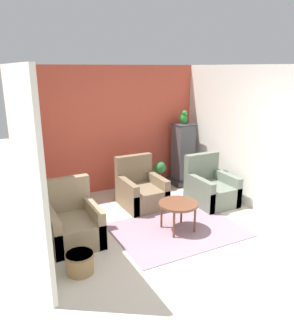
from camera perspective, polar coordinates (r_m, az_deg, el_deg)
The scene contains 13 objects.
ground_plane at distance 4.76m, azimuth 9.28°, elevation -15.82°, with size 20.00×20.00×0.00m, color beige.
wall_back_accent at distance 6.98m, azimuth -6.23°, elevation 6.62°, with size 4.01×0.06×2.62m.
wall_left at distance 4.95m, azimuth -20.76°, elevation 1.25°, with size 0.06×3.22×2.62m.
wall_right at distance 6.64m, azimuth 15.41°, elevation 5.56°, with size 0.06×3.22×2.62m.
area_rug at distance 5.52m, azimuth 5.33°, elevation -10.66°, with size 2.05×1.52×0.01m.
coffee_table at distance 5.33m, azimuth 5.46°, elevation -6.55°, with size 0.63×0.63×0.49m.
armchair_left at distance 5.19m, azimuth -12.83°, elevation -9.50°, with size 0.75×0.87×0.93m.
armchair_right at distance 6.56m, azimuth 10.98°, elevation -3.62°, with size 0.75×0.87×0.93m.
armchair_middle at distance 6.32m, azimuth -1.09°, elevation -4.11°, with size 0.75×0.87×0.93m.
birdcage at distance 7.46m, azimuth 6.24°, elevation 2.09°, with size 0.55×0.55×1.38m.
parrot at distance 7.29m, azimuth 6.46°, elevation 8.72°, with size 0.14×0.25×0.30m.
potted_plant at distance 7.13m, azimuth 2.22°, elevation -1.09°, with size 0.29×0.28×0.63m.
wicker_basket at distance 4.51m, azimuth -11.61°, elevation -15.76°, with size 0.37×0.37×0.28m.
Camera 1 is at (-2.46, -3.16, 2.57)m, focal length 35.00 mm.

